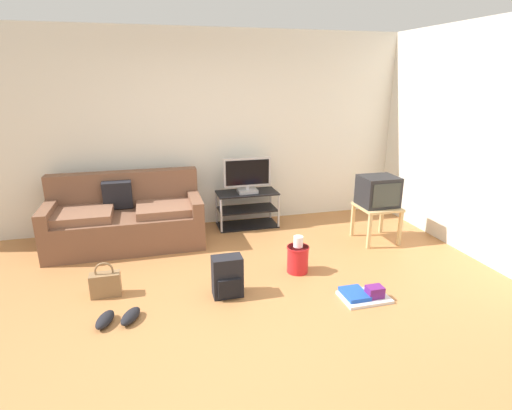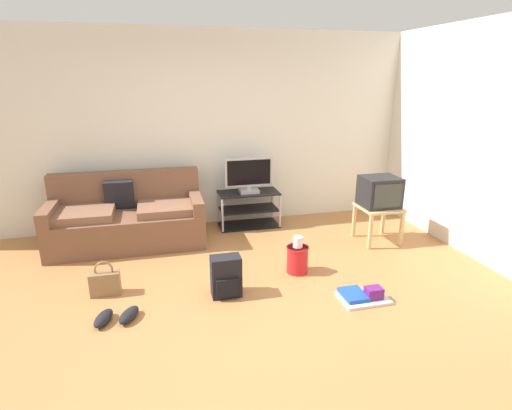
# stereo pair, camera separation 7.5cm
# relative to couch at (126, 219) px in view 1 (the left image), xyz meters

# --- Properties ---
(ground_plane) EXTENTS (9.00, 9.80, 0.02)m
(ground_plane) POSITION_rel_couch_xyz_m (1.01, -1.86, -0.34)
(ground_plane) COLOR #B27542
(wall_back) EXTENTS (9.00, 0.10, 2.70)m
(wall_back) POSITION_rel_couch_xyz_m (1.01, 0.59, 1.02)
(wall_back) COLOR silver
(wall_back) RESTS_ON ground_plane
(wall_right) EXTENTS (0.10, 3.60, 2.70)m
(wall_right) POSITION_rel_couch_xyz_m (4.06, -1.02, 1.02)
(wall_right) COLOR silver
(wall_right) RESTS_ON ground_plane
(couch) EXTENTS (1.89, 0.86, 0.90)m
(couch) POSITION_rel_couch_xyz_m (0.00, 0.00, 0.00)
(couch) COLOR brown
(couch) RESTS_ON ground_plane
(tv_stand) EXTENTS (0.86, 0.43, 0.51)m
(tv_stand) POSITION_rel_couch_xyz_m (1.66, 0.26, -0.08)
(tv_stand) COLOR black
(tv_stand) RESTS_ON ground_plane
(flat_tv) EXTENTS (0.68, 0.22, 0.50)m
(flat_tv) POSITION_rel_couch_xyz_m (1.66, 0.23, 0.42)
(flat_tv) COLOR #B2B2B7
(flat_tv) RESTS_ON tv_stand
(side_table) EXTENTS (0.50, 0.50, 0.48)m
(side_table) POSITION_rel_couch_xyz_m (3.16, -0.71, 0.06)
(side_table) COLOR tan
(side_table) RESTS_ON ground_plane
(crt_tv) EXTENTS (0.46, 0.40, 0.38)m
(crt_tv) POSITION_rel_couch_xyz_m (3.16, -0.70, 0.34)
(crt_tv) COLOR #232326
(crt_tv) RESTS_ON side_table
(backpack) EXTENTS (0.29, 0.25, 0.41)m
(backpack) POSITION_rel_couch_xyz_m (1.00, -1.62, -0.13)
(backpack) COLOR black
(backpack) RESTS_ON ground_plane
(handbag) EXTENTS (0.29, 0.13, 0.36)m
(handbag) POSITION_rel_couch_xyz_m (-0.16, -1.31, -0.21)
(handbag) COLOR olive
(handbag) RESTS_ON ground_plane
(cleaning_bucket) EXTENTS (0.25, 0.25, 0.42)m
(cleaning_bucket) POSITION_rel_couch_xyz_m (1.85, -1.31, -0.16)
(cleaning_bucket) COLOR red
(cleaning_bucket) RESTS_ON ground_plane
(sneakers_pair) EXTENTS (0.43, 0.30, 0.09)m
(sneakers_pair) POSITION_rel_couch_xyz_m (-0.02, -1.83, -0.29)
(sneakers_pair) COLOR black
(sneakers_pair) RESTS_ON ground_plane
(floor_tray) EXTENTS (0.46, 0.33, 0.14)m
(floor_tray) POSITION_rel_couch_xyz_m (2.28, -2.02, -0.29)
(floor_tray) COLOR silver
(floor_tray) RESTS_ON ground_plane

